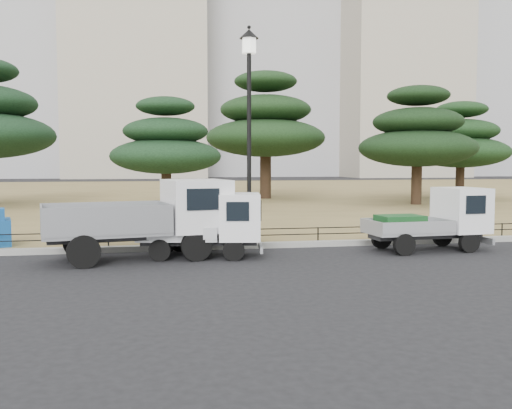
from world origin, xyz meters
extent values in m
plane|color=black|center=(0.00, 0.00, 0.00)|extent=(220.00, 220.00, 0.00)
cube|color=olive|center=(0.00, 30.60, 0.07)|extent=(120.00, 56.00, 0.15)
cube|color=gray|center=(0.00, 2.60, 0.08)|extent=(120.00, 0.25, 0.16)
cylinder|color=black|center=(-1.73, 0.74, 0.39)|extent=(0.80, 0.30, 0.78)
cylinder|color=black|center=(-2.05, 2.41, 0.39)|extent=(0.80, 0.30, 0.78)
cylinder|color=black|center=(-4.38, 0.24, 0.39)|extent=(0.80, 0.30, 0.78)
cylinder|color=black|center=(-4.70, 1.90, 0.39)|extent=(0.80, 0.30, 0.78)
cube|color=#2D2D30|center=(-3.18, 1.33, 0.59)|extent=(4.45, 1.73, 0.14)
cube|color=gray|center=(-3.95, 1.18, 1.04)|extent=(3.29, 2.24, 0.76)
cube|color=silver|center=(-1.67, 1.62, 1.33)|extent=(1.83, 2.10, 1.34)
cylinder|color=black|center=(-0.82, 0.63, 0.27)|extent=(0.56, 0.23, 0.55)
cylinder|color=black|center=(-0.65, 1.81, 0.27)|extent=(0.56, 0.23, 0.55)
cylinder|color=black|center=(-2.64, 0.90, 0.27)|extent=(0.56, 0.23, 0.55)
cylinder|color=black|center=(-2.46, 2.08, 0.27)|extent=(0.56, 0.23, 0.55)
cube|color=#2D2D30|center=(-1.61, 1.35, 0.40)|extent=(3.02, 1.10, 0.13)
cube|color=#BABDC2|center=(-2.15, 1.43, 0.65)|extent=(2.20, 1.53, 0.37)
cube|color=white|center=(-0.58, 1.20, 1.06)|extent=(1.21, 1.49, 1.18)
cube|color=#1C5A19|center=(-2.35, 1.46, 0.74)|extent=(1.23, 0.97, 0.40)
cylinder|color=black|center=(5.66, 0.73, 0.29)|extent=(0.60, 0.20, 0.59)
cylinder|color=black|center=(5.57, 2.01, 0.29)|extent=(0.60, 0.20, 0.59)
cylinder|color=black|center=(3.71, 0.59, 0.29)|extent=(0.60, 0.20, 0.59)
cylinder|color=black|center=(3.62, 1.87, 0.29)|extent=(0.60, 0.20, 0.59)
cube|color=#2D2D30|center=(4.67, 1.30, 0.43)|extent=(3.20, 0.95, 0.14)
cube|color=#9EA0A5|center=(4.10, 1.26, 0.69)|extent=(2.26, 1.48, 0.39)
cube|color=white|center=(5.78, 1.38, 1.12)|extent=(1.20, 1.52, 1.24)
cube|color=#14471D|center=(3.88, 1.25, 0.79)|extent=(1.26, 0.95, 0.43)
cylinder|color=black|center=(-0.03, 2.90, 0.23)|extent=(0.46, 0.46, 0.17)
cylinder|color=black|center=(-0.03, 2.90, 2.93)|extent=(0.13, 0.13, 5.23)
cylinder|color=white|center=(-0.03, 2.90, 5.75)|extent=(0.42, 0.42, 0.42)
cone|color=black|center=(-0.03, 2.90, 6.09)|extent=(0.54, 0.54, 0.26)
cylinder|color=black|center=(0.00, 2.75, 0.35)|extent=(38.00, 0.03, 0.03)
cylinder|color=black|center=(0.00, 2.75, 0.53)|extent=(38.00, 0.03, 0.03)
cylinder|color=black|center=(0.00, 2.75, 0.35)|extent=(0.04, 0.04, 0.40)
cylinder|color=black|center=(-2.08, 14.67, 1.22)|extent=(0.48, 0.48, 2.13)
ellipsoid|color=black|center=(-2.08, 14.67, 2.76)|extent=(5.37, 5.37, 1.72)
ellipsoid|color=black|center=(-2.08, 14.67, 3.96)|extent=(4.10, 4.10, 1.31)
ellipsoid|color=black|center=(-2.08, 14.67, 5.16)|extent=(2.83, 2.83, 0.91)
cylinder|color=black|center=(4.46, 22.64, 1.73)|extent=(0.71, 0.71, 3.17)
ellipsoid|color=black|center=(4.46, 22.64, 4.03)|extent=(7.63, 7.63, 2.44)
ellipsoid|color=black|center=(4.46, 22.64, 5.82)|extent=(5.82, 5.82, 1.86)
ellipsoid|color=black|center=(4.46, 22.64, 7.60)|extent=(4.02, 4.02, 1.29)
cylinder|color=black|center=(11.61, 15.96, 1.42)|extent=(0.57, 0.57, 2.53)
ellipsoid|color=black|center=(11.61, 15.96, 3.25)|extent=(6.42, 6.42, 2.06)
ellipsoid|color=black|center=(11.61, 15.96, 4.67)|extent=(4.91, 4.91, 1.57)
ellipsoid|color=black|center=(11.61, 15.96, 6.10)|extent=(3.39, 3.39, 1.08)
cylinder|color=black|center=(16.84, 20.46, 1.36)|extent=(0.54, 0.54, 2.42)
ellipsoid|color=black|center=(16.84, 20.46, 3.12)|extent=(6.18, 6.18, 1.98)
ellipsoid|color=black|center=(16.84, 20.46, 4.48)|extent=(4.72, 4.72, 1.51)
ellipsoid|color=black|center=(16.84, 20.46, 5.84)|extent=(3.26, 3.26, 1.04)
cube|color=#AAA08C|center=(-5.00, 85.00, 27.50)|extent=(22.00, 20.00, 55.00)
cube|color=#AAA08C|center=(40.00, 82.00, 24.00)|extent=(20.00, 18.00, 48.00)
camera|label=1|loc=(-2.84, -13.30, 2.44)|focal=40.00mm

